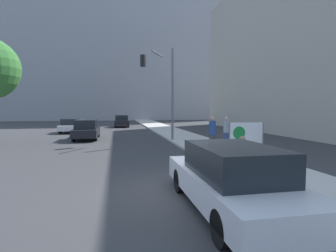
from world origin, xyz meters
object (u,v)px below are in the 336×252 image
object	(u,v)px
jogger_on_sidewalk	(212,134)
parked_car_curbside	(231,178)
seated_protester	(243,152)
car_on_road_distant	(122,121)
pedestrian_behind	(226,132)
car_on_road_midblock	(71,125)
traffic_light_pole	(162,80)
protest_banner	(246,137)
car_on_road_nearest	(87,130)

from	to	relation	value
jogger_on_sidewalk	parked_car_curbside	xyz separation A→B (m)	(-2.25, -7.08, -0.30)
seated_protester	jogger_on_sidewalk	bearing A→B (deg)	101.28
jogger_on_sidewalk	car_on_road_distant	bearing A→B (deg)	-47.19
pedestrian_behind	car_on_road_midblock	world-z (taller)	pedestrian_behind
traffic_light_pole	car_on_road_midblock	xyz separation A→B (m)	(-7.58, 8.74, -3.65)
pedestrian_behind	car_on_road_distant	bearing A→B (deg)	-152.09
parked_car_curbside	car_on_road_midblock	world-z (taller)	parked_car_curbside
protest_banner	parked_car_curbside	world-z (taller)	protest_banner
jogger_on_sidewalk	pedestrian_behind	world-z (taller)	jogger_on_sidewalk
car_on_road_nearest	parked_car_curbside	bearing A→B (deg)	-72.79
parked_car_curbside	car_on_road_nearest	world-z (taller)	parked_car_curbside
traffic_light_pole	parked_car_curbside	xyz separation A→B (m)	(-0.70, -13.02, -3.59)
car_on_road_distant	jogger_on_sidewalk	bearing A→B (deg)	-79.26
jogger_on_sidewalk	car_on_road_distant	world-z (taller)	jogger_on_sidewalk
seated_protester	car_on_road_nearest	world-z (taller)	car_on_road_nearest
pedestrian_behind	parked_car_curbside	size ratio (longest dim) A/B	0.37
seated_protester	parked_car_curbside	world-z (taller)	parked_car_curbside
pedestrian_behind	car_on_road_distant	xyz separation A→B (m)	(-5.37, 20.30, -0.28)
seated_protester	traffic_light_pole	distance (m)	10.49
traffic_light_pole	seated_protester	bearing A→B (deg)	-82.83
pedestrian_behind	jogger_on_sidewalk	bearing A→B (deg)	-33.82
pedestrian_behind	parked_car_curbside	xyz separation A→B (m)	(-3.55, -8.30, -0.28)
jogger_on_sidewalk	traffic_light_pole	xyz separation A→B (m)	(-1.54, 5.94, 3.29)
protest_banner	parked_car_curbside	bearing A→B (deg)	-120.36
car_on_road_distant	traffic_light_pole	bearing A→B (deg)	-80.76
car_on_road_nearest	protest_banner	bearing A→B (deg)	-47.22
seated_protester	traffic_light_pole	bearing A→B (deg)	113.12
car_on_road_midblock	car_on_road_distant	world-z (taller)	car_on_road_distant
parked_car_curbside	car_on_road_distant	distance (m)	28.65
traffic_light_pole	car_on_road_midblock	bearing A→B (deg)	130.93
car_on_road_nearest	car_on_road_distant	xyz separation A→B (m)	(2.92, 13.28, 0.01)
pedestrian_behind	car_on_road_nearest	distance (m)	10.87
jogger_on_sidewalk	car_on_road_nearest	size ratio (longest dim) A/B	0.40
pedestrian_behind	traffic_light_pole	size ratio (longest dim) A/B	0.28
jogger_on_sidewalk	car_on_road_midblock	distance (m)	17.28
car_on_road_nearest	jogger_on_sidewalk	bearing A→B (deg)	-49.65
jogger_on_sidewalk	parked_car_curbside	world-z (taller)	jogger_on_sidewalk
jogger_on_sidewalk	car_on_road_distant	size ratio (longest dim) A/B	0.44
protest_banner	parked_car_curbside	size ratio (longest dim) A/B	0.38
traffic_light_pole	car_on_road_nearest	xyz separation A→B (m)	(-5.45, 2.30, -3.60)
seated_protester	car_on_road_midblock	world-z (taller)	car_on_road_midblock
parked_car_curbside	car_on_road_midblock	size ratio (longest dim) A/B	1.05
protest_banner	car_on_road_distant	world-z (taller)	protest_banner
car_on_road_midblock	car_on_road_nearest	bearing A→B (deg)	-71.72
protest_banner	car_on_road_nearest	distance (m)	12.37
parked_car_curbside	protest_banner	bearing A→B (deg)	59.64
jogger_on_sidewalk	traffic_light_pole	bearing A→B (deg)	-43.34
traffic_light_pole	protest_banner	bearing A→B (deg)	-66.49
jogger_on_sidewalk	car_on_road_midblock	world-z (taller)	jogger_on_sidewalk
car_on_road_midblock	car_on_road_distant	distance (m)	8.49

